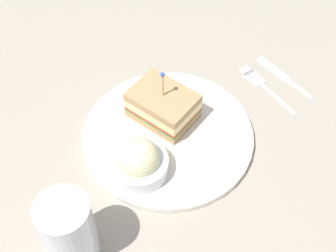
{
  "coord_description": "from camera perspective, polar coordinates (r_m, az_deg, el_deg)",
  "views": [
    {
      "loc": [
        24.65,
        -39.29,
        62.78
      ],
      "look_at": [
        0.0,
        0.0,
        3.07
      ],
      "focal_mm": 53.7,
      "sensor_mm": 36.0,
      "label": 1
    }
  ],
  "objects": [
    {
      "name": "plate",
      "position": [
        0.78,
        -0.0,
        -1.15
      ],
      "size": [
        26.35,
        26.35,
        1.07
      ],
      "primitive_type": "cylinder",
      "color": "silver",
      "rests_on": "ground_plane"
    },
    {
      "name": "ground_plane",
      "position": [
        0.79,
        -0.0,
        -1.81
      ],
      "size": [
        102.84,
        102.84,
        2.0
      ],
      "primitive_type": "cube",
      "color": "#9E9384"
    },
    {
      "name": "coleslaw_bowl",
      "position": [
        0.72,
        -3.07,
        -4.16
      ],
      "size": [
        8.48,
        8.48,
        6.11
      ],
      "color": "white",
      "rests_on": "plate"
    },
    {
      "name": "knife",
      "position": [
        0.89,
        12.78,
        5.68
      ],
      "size": [
        11.97,
        4.85,
        0.35
      ],
      "color": "silver",
      "rests_on": "ground_plane"
    },
    {
      "name": "fork",
      "position": [
        0.87,
        10.58,
        4.73
      ],
      "size": [
        12.48,
        5.98,
        0.35
      ],
      "color": "silver",
      "rests_on": "ground_plane"
    },
    {
      "name": "sandwich_half_center",
      "position": [
        0.78,
        -0.58,
        2.34
      ],
      "size": [
        10.35,
        8.02,
        9.73
      ],
      "color": "tan",
      "rests_on": "plate"
    },
    {
      "name": "drink_glass",
      "position": [
        0.65,
        -11.16,
        -11.84
      ],
      "size": [
        6.79,
        6.79,
        11.45
      ],
      "color": "silver",
      "rests_on": "ground_plane"
    }
  ]
}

